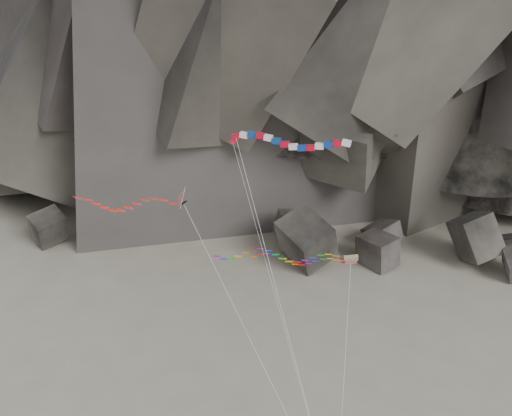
# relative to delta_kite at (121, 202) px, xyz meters

# --- Properties ---
(boulder_field) EXTENTS (77.38, 16.13, 9.12)m
(boulder_field) POSITION_rel_delta_kite_xyz_m (20.72, 33.18, -19.48)
(boulder_field) COLOR #47423F
(boulder_field) RESTS_ON ground
(delta_kite) EXTENTS (24.17, 12.37, 22.38)m
(delta_kite) POSITION_rel_delta_kite_xyz_m (0.00, 0.00, 0.00)
(delta_kite) COLOR red
(delta_kite) RESTS_ON ground
(banner_kite) EXTENTS (10.38, 16.71, 25.87)m
(banner_kite) POSITION_rel_delta_kite_xyz_m (14.11, 3.28, 4.72)
(banner_kite) COLOR red
(banner_kite) RESTS_ON ground
(parafoil_kite) EXTENTS (13.84, 15.51, 14.88)m
(parafoil_kite) POSITION_rel_delta_kite_xyz_m (13.24, 3.33, -6.14)
(parafoil_kite) COLOR #EFFD0E
(parafoil_kite) RESTS_ON ground
(pennant_kite) EXTENTS (10.19, 14.64, 25.40)m
(pennant_kite) POSITION_rel_delta_kite_xyz_m (12.22, -1.49, -2.67)
(pennant_kite) COLOR red
(pennant_kite) RESTS_ON ground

